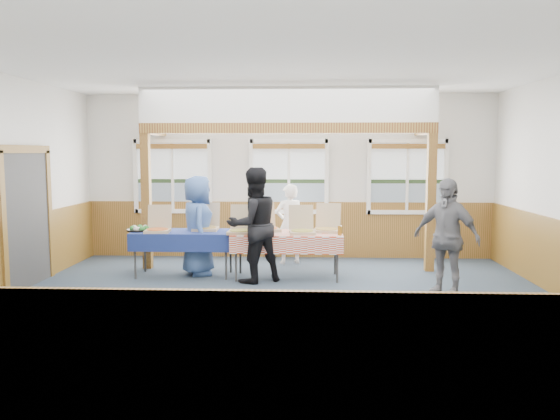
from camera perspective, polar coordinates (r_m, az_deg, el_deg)
The scene contains 27 objects.
floor at distance 7.53m, azimuth 0.14°, elevation -9.92°, with size 8.00×8.00×0.00m, color #2B3745.
ceiling at distance 7.33m, azimuth 0.14°, elevation 14.91°, with size 8.00×8.00×0.00m, color white.
wall_back at distance 10.75m, azimuth 0.94°, elevation 3.52°, with size 8.00×8.00×0.00m, color silver.
wall_front at distance 3.77m, azimuth -2.13°, elevation -1.10°, with size 8.00×8.00×0.00m, color silver.
wainscot_back at distance 10.82m, azimuth 0.92°, elevation -2.05°, with size 7.98×0.05×1.10m, color brown.
wainscot_front at distance 4.06m, azimuth -2.04°, elevation -15.91°, with size 7.98×0.05×1.10m, color brown.
cased_opening at distance 9.24m, azimuth -24.96°, elevation -0.87°, with size 0.06×1.30×2.10m, color #353535.
window_left at distance 11.01m, azimuth -11.15°, elevation 3.88°, with size 1.56×0.10×1.46m.
window_mid at distance 10.70m, azimuth 0.93°, elevation 3.93°, with size 1.56×0.10×1.46m.
window_right at distance 10.88m, azimuth 13.16°, elevation 3.81°, with size 1.56×0.10×1.46m.
post_left at distance 9.97m, azimuth -13.79°, elevation 0.85°, with size 0.15×0.15×2.40m, color #5C2B14.
post_right at distance 9.82m, azimuth 15.47°, elevation 0.73°, with size 0.15×0.15×2.40m, color #5C2B14.
cross_beam at distance 9.55m, azimuth 0.74°, elevation 8.55°, with size 5.15×0.18×0.18m, color #5C2B14.
table_left at distance 9.29m, azimuth -10.03°, elevation -2.57°, with size 1.83×1.44×0.76m.
table_right at distance 8.99m, azimuth 0.74°, elevation -2.74°, with size 1.97×1.48×0.76m.
pizza_box_a at distance 9.27m, azimuth -12.63°, elevation -1.84°, with size 0.44×0.52×0.43m.
pizza_box_b at distance 9.36m, azimuth -7.74°, elevation -1.67°, with size 0.42×0.51×0.45m.
pizza_box_c at distance 8.93m, azimuth -4.09°, elevation -2.00°, with size 0.42×0.51×0.45m.
pizza_box_d at distance 9.18m, azimuth -1.49°, elevation -1.77°, with size 0.55×0.61×0.46m.
pizza_box_e at distance 8.89m, azimuth 2.31°, elevation -2.03°, with size 0.45×0.53×0.44m.
pizza_box_f at distance 9.11m, azimuth 4.91°, elevation -1.84°, with size 0.49×0.57×0.46m.
veggie_tray at distance 9.47m, azimuth -14.47°, elevation -1.93°, with size 0.42×0.42×0.09m.
drink_glass at distance 8.73m, azimuth 6.28°, elevation -2.15°, with size 0.07×0.07×0.15m, color #8C5917.
woman_white at distance 10.14m, azimuth 0.98°, elevation -1.48°, with size 0.54×0.36×1.49m, color white.
woman_black at distance 8.69m, azimuth -2.79°, elevation -1.58°, with size 0.89×0.70×1.84m, color black.
man_blue at distance 9.33m, azimuth -8.58°, elevation -1.60°, with size 0.82×0.54×1.68m, color #3D5D9A.
person_grey at distance 8.18m, azimuth 16.96°, elevation -2.77°, with size 1.00×0.42×1.71m, color slate.
Camera 1 is at (0.31, -7.23, 2.07)m, focal length 35.00 mm.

